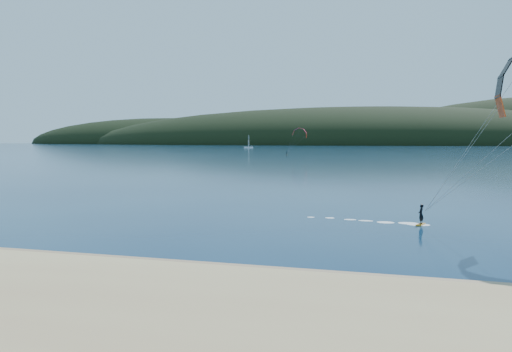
# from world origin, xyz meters

# --- Properties ---
(ground) EXTENTS (1800.00, 1800.00, 0.00)m
(ground) POSITION_xyz_m (0.00, 0.00, 0.00)
(ground) COLOR #08203D
(ground) RESTS_ON ground
(wet_sand) EXTENTS (220.00, 2.50, 0.10)m
(wet_sand) POSITION_xyz_m (0.00, 4.50, 0.05)
(wet_sand) COLOR #977858
(wet_sand) RESTS_ON ground
(headland) EXTENTS (1200.00, 310.00, 140.00)m
(headland) POSITION_xyz_m (0.63, 745.28, 0.00)
(headland) COLOR black
(headland) RESTS_ON ground
(kitesurfer_far) EXTENTS (10.87, 4.74, 11.92)m
(kitesurfer_far) POSITION_xyz_m (-30.13, 209.10, 9.29)
(kitesurfer_far) COLOR orange
(kitesurfer_far) RESTS_ON ground
(sailboat) EXTENTS (8.38, 5.23, 11.68)m
(sailboat) POSITION_xyz_m (-109.58, 396.26, 0.86)
(sailboat) COLOR white
(sailboat) RESTS_ON ground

